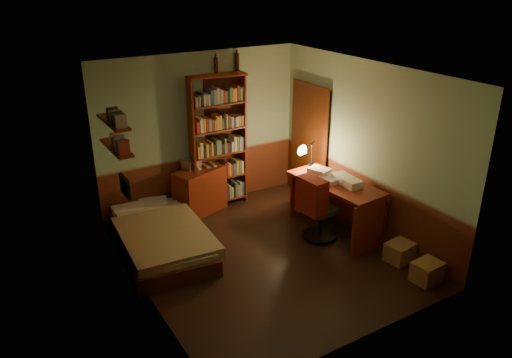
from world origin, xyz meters
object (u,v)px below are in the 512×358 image
bookshelf (218,143)px  cardboard_box_a (427,272)px  mini_stereo (191,164)px  desk_lamp (312,147)px  cardboard_box_b (400,252)px  dresser (200,191)px  desk (334,207)px  office_chair (321,211)px  bed (160,229)px

bookshelf → cardboard_box_a: bookshelf is taller
mini_stereo → desk_lamp: desk_lamp is taller
cardboard_box_b → dresser: bearing=121.4°
desk → office_chair: (-0.30, -0.07, 0.04)m
cardboard_box_a → desk: bearing=96.1°
mini_stereo → cardboard_box_b: bearing=-82.4°
bookshelf → desk_lamp: 1.54m
bed → desk: desk is taller
office_chair → desk: bearing=7.4°
desk_lamp → cardboard_box_b: (0.14, -1.91, -1.01)m
cardboard_box_a → dresser: bearing=116.2°
mini_stereo → desk: (1.55, -1.80, -0.42)m
dresser → bookshelf: bearing=-6.5°
dresser → cardboard_box_a: (1.65, -3.37, -0.24)m
mini_stereo → bookshelf: 0.57m
bed → bookshelf: (1.42, 0.88, 0.81)m
bed → desk_lamp: size_ratio=3.31×
bed → desk_lamp: 2.73m
dresser → desk_lamp: (1.58, -0.92, 0.76)m
bed → desk: size_ratio=1.35×
dresser → cardboard_box_a: size_ratio=2.34×
bed → bookshelf: size_ratio=0.93×
bed → mini_stereo: (0.94, 0.92, 0.52)m
cardboard_box_a → mini_stereo: bearing=116.4°
bookshelf → cardboard_box_b: bearing=-58.6°
dresser → bookshelf: 0.85m
bookshelf → desk_lamp: bearing=-33.4°
dresser → desk: 2.23m
mini_stereo → cardboard_box_b: size_ratio=0.74×
bed → office_chair: (2.19, -0.94, 0.14)m
desk_lamp → office_chair: 1.15m
mini_stereo → cardboard_box_a: bearing=-87.5°
office_chair → cardboard_box_b: bearing=-67.7°
cardboard_box_b → office_chair: bearing=117.1°
desk → dresser: bearing=126.2°
office_chair → cardboard_box_a: 1.73m
mini_stereo → desk: bearing=-73.1°
bookshelf → cardboard_box_a: size_ratio=6.16×
desk → desk_lamp: bearing=76.5°
dresser → office_chair: bearing=-74.3°
mini_stereo → desk_lamp: bearing=-56.0°
bed → bookshelf: bearing=38.8°
bookshelf → cardboard_box_b: bookshelf is taller
dresser → desk_lamp: desk_lamp is taller
desk → cardboard_box_b: (0.25, -1.15, -0.28)m
bookshelf → desk: 2.17m
desk → cardboard_box_b: size_ratio=4.17×
bookshelf → cardboard_box_b: size_ratio=6.08×
desk_lamp → cardboard_box_b: bearing=-104.3°
dresser → mini_stereo: (-0.08, 0.12, 0.45)m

